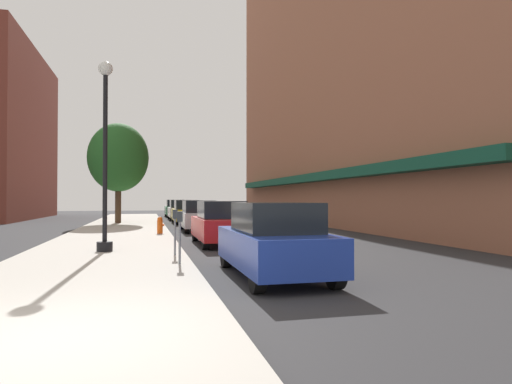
{
  "coord_description": "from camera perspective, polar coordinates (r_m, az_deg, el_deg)",
  "views": [
    {
      "loc": [
        1.22,
        -5.54,
        1.74
      ],
      "look_at": [
        7.35,
        19.01,
        2.14
      ],
      "focal_mm": 31.15,
      "sensor_mm": 36.0,
      "label": 1
    }
  ],
  "objects": [
    {
      "name": "car_red",
      "position": [
        16.98,
        -4.58,
        -4.04
      ],
      "size": [
        1.8,
        4.3,
        1.66
      ],
      "rotation": [
        0.0,
        0.0,
        0.0
      ],
      "color": "black",
      "rests_on": "ground"
    },
    {
      "name": "fire_hydrant",
      "position": [
        21.29,
        -12.23,
        -4.16
      ],
      "size": [
        0.33,
        0.26,
        0.79
      ],
      "color": "#E05614",
      "rests_on": "sidewalk_slab"
    },
    {
      "name": "tree_near",
      "position": [
        31.6,
        -17.26,
        4.22
      ],
      "size": [
        4.03,
        4.03,
        6.75
      ],
      "color": "#422D1E",
      "rests_on": "sidewalk_slab"
    },
    {
      "name": "parking_meter_near",
      "position": [
        11.24,
        -9.77,
        -4.92
      ],
      "size": [
        0.14,
        0.09,
        1.31
      ],
      "color": "slate",
      "rests_on": "sidewalk_slab"
    },
    {
      "name": "car_blue",
      "position": [
        9.94,
        2.31,
        -6.27
      ],
      "size": [
        1.8,
        4.3,
        1.66
      ],
      "rotation": [
        0.0,
        0.0,
        0.02
      ],
      "color": "black",
      "rests_on": "ground"
    },
    {
      "name": "sidewalk_slab",
      "position": [
        24.63,
        -16.88,
        -4.77
      ],
      "size": [
        4.8,
        50.0,
        0.12
      ],
      "primitive_type": "cube",
      "color": "#B7B2A8",
      "rests_on": "ground"
    },
    {
      "name": "building_right_brick",
      "position": [
        32.55,
        12.49,
        18.03
      ],
      "size": [
        6.8,
        40.0,
        24.61
      ],
      "color": "#9E6047",
      "rests_on": "ground"
    },
    {
      "name": "car_yellow",
      "position": [
        31.45,
        -8.94,
        -2.58
      ],
      "size": [
        1.8,
        4.3,
        1.66
      ],
      "rotation": [
        0.0,
        0.0,
        0.01
      ],
      "color": "black",
      "rests_on": "ground"
    },
    {
      "name": "parking_meter_far",
      "position": [
        13.04,
        -10.36,
        -4.36
      ],
      "size": [
        0.14,
        0.09,
        1.31
      ],
      "color": "slate",
      "rests_on": "sidewalk_slab"
    },
    {
      "name": "car_white",
      "position": [
        37.48,
        -9.76,
        -2.31
      ],
      "size": [
        1.8,
        4.3,
        1.66
      ],
      "rotation": [
        0.0,
        0.0,
        -0.03
      ],
      "color": "black",
      "rests_on": "ground"
    },
    {
      "name": "building_far_background",
      "position": [
        44.62,
        -30.0,
        6.46
      ],
      "size": [
        6.8,
        18.0,
        14.76
      ],
      "color": "brown",
      "rests_on": "ground"
    },
    {
      "name": "ground_plane",
      "position": [
        23.77,
        -7.28,
        -5.09
      ],
      "size": [
        90.0,
        90.0,
        0.0
      ],
      "primitive_type": "plane",
      "color": "#2D2D30"
    },
    {
      "name": "car_silver",
      "position": [
        24.16,
        -7.4,
        -3.1
      ],
      "size": [
        1.8,
        4.3,
        1.66
      ],
      "rotation": [
        0.0,
        0.0,
        -0.02
      ],
      "color": "black",
      "rests_on": "ground"
    },
    {
      "name": "lamppost",
      "position": [
        14.58,
        -18.8,
        4.91
      ],
      "size": [
        0.48,
        0.48,
        5.9
      ],
      "color": "black",
      "rests_on": "sidewalk_slab"
    },
    {
      "name": "car_green",
      "position": [
        43.78,
        -10.38,
        -2.1
      ],
      "size": [
        1.8,
        4.3,
        1.66
      ],
      "rotation": [
        0.0,
        0.0,
        -0.03
      ],
      "color": "black",
      "rests_on": "ground"
    }
  ]
}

